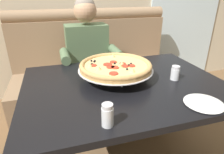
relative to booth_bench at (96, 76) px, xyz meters
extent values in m
cube|color=#937556|center=(0.00, -0.13, -0.17)|extent=(1.81, 0.60, 0.46)
cube|color=#937556|center=(0.00, 0.26, 0.29)|extent=(1.81, 0.18, 0.65)
cylinder|color=#937556|center=(0.00, 0.26, 0.66)|extent=(1.81, 0.14, 0.14)
cube|color=black|center=(0.00, -0.95, 0.34)|extent=(1.32, 0.97, 0.04)
cylinder|color=black|center=(-0.59, -0.54, -0.04)|extent=(0.06, 0.06, 0.72)
cylinder|color=black|center=(0.59, -0.54, -0.04)|extent=(0.06, 0.06, 0.72)
cube|color=#2D3342|center=(-0.12, -0.38, 0.14)|extent=(0.34, 0.40, 0.15)
cylinder|color=#2D3342|center=(-0.22, -0.63, -0.17)|extent=(0.11, 0.11, 0.46)
cylinder|color=#2D3342|center=(-0.02, -0.63, -0.17)|extent=(0.11, 0.11, 0.46)
cube|color=#56704C|center=(-0.12, -0.16, 0.34)|extent=(0.40, 0.22, 0.56)
cylinder|color=#56704C|center=(-0.35, -0.38, 0.40)|extent=(0.08, 0.28, 0.08)
cylinder|color=#56704C|center=(0.11, -0.38, 0.40)|extent=(0.08, 0.28, 0.08)
sphere|color=tan|center=(-0.12, -0.18, 0.75)|extent=(0.21, 0.21, 0.21)
sphere|color=gray|center=(-0.12, -0.17, 0.78)|extent=(0.19, 0.19, 0.19)
cylinder|color=silver|center=(-0.04, -1.00, 0.39)|extent=(0.01, 0.01, 0.07)
cylinder|color=silver|center=(-0.16, -0.80, 0.39)|extent=(0.01, 0.01, 0.07)
cylinder|color=silver|center=(0.07, -0.80, 0.39)|extent=(0.01, 0.01, 0.07)
torus|color=silver|center=(-0.04, -0.87, 0.42)|extent=(0.28, 0.28, 0.01)
cylinder|color=silver|center=(-0.04, -0.87, 0.43)|extent=(0.51, 0.51, 0.00)
cylinder|color=tan|center=(-0.04, -0.87, 0.44)|extent=(0.49, 0.49, 0.02)
torus|color=tan|center=(-0.04, -0.87, 0.46)|extent=(0.49, 0.49, 0.03)
cylinder|color=#E5C17A|center=(-0.04, -0.87, 0.45)|extent=(0.43, 0.43, 0.01)
cylinder|color=red|center=(-0.10, -1.01, 0.46)|extent=(0.06, 0.06, 0.01)
cylinder|color=red|center=(-0.04, -0.82, 0.46)|extent=(0.05, 0.05, 0.01)
cylinder|color=red|center=(-0.09, -0.85, 0.46)|extent=(0.06, 0.06, 0.01)
cylinder|color=red|center=(-0.19, -0.84, 0.46)|extent=(0.05, 0.05, 0.01)
cylinder|color=red|center=(0.05, -0.92, 0.46)|extent=(0.05, 0.05, 0.01)
cylinder|color=red|center=(0.01, -0.91, 0.46)|extent=(0.05, 0.05, 0.01)
cylinder|color=red|center=(0.01, -0.87, 0.46)|extent=(0.05, 0.05, 0.01)
cylinder|color=red|center=(-0.06, -0.92, 0.46)|extent=(0.05, 0.05, 0.01)
cylinder|color=red|center=(-0.09, -0.91, 0.46)|extent=(0.05, 0.05, 0.01)
sphere|color=black|center=(0.00, -0.98, 0.47)|extent=(0.01, 0.01, 0.01)
sphere|color=black|center=(-0.16, -0.76, 0.47)|extent=(0.01, 0.01, 0.01)
sphere|color=black|center=(0.06, -0.89, 0.47)|extent=(0.01, 0.01, 0.01)
sphere|color=black|center=(-0.19, -0.82, 0.47)|extent=(0.01, 0.01, 0.01)
sphere|color=black|center=(0.04, -0.91, 0.47)|extent=(0.01, 0.01, 0.01)
sphere|color=black|center=(-0.04, -0.85, 0.47)|extent=(0.01, 0.01, 0.01)
sphere|color=black|center=(-0.17, -0.78, 0.47)|extent=(0.01, 0.01, 0.01)
sphere|color=black|center=(-0.18, -0.76, 0.47)|extent=(0.01, 0.01, 0.01)
cone|color=#CCC675|center=(0.00, -0.88, 0.47)|extent=(0.04, 0.04, 0.02)
cone|color=#CCC675|center=(-0.21, -0.85, 0.47)|extent=(0.04, 0.04, 0.02)
cone|color=#CCC675|center=(0.02, -1.02, 0.47)|extent=(0.04, 0.04, 0.02)
cone|color=#CCC675|center=(-0.17, -0.92, 0.47)|extent=(0.04, 0.04, 0.02)
cone|color=#CCC675|center=(-0.01, -0.71, 0.47)|extent=(0.04, 0.04, 0.02)
cone|color=#CCC675|center=(-0.03, -0.92, 0.47)|extent=(0.04, 0.04, 0.02)
cylinder|color=white|center=(-0.23, -1.35, 0.40)|extent=(0.06, 0.06, 0.09)
cylinder|color=#4C6633|center=(-0.23, -1.35, 0.38)|extent=(0.05, 0.05, 0.05)
cylinder|color=silver|center=(-0.23, -1.35, 0.46)|extent=(0.05, 0.05, 0.02)
cylinder|color=white|center=(0.35, -1.00, 0.40)|extent=(0.06, 0.06, 0.08)
cylinder|color=#A82D19|center=(0.35, -1.00, 0.38)|extent=(0.05, 0.05, 0.04)
cylinder|color=silver|center=(0.35, -1.00, 0.45)|extent=(0.05, 0.05, 0.02)
cylinder|color=white|center=(0.32, -1.32, 0.36)|extent=(0.15, 0.15, 0.01)
cone|color=white|center=(0.32, -1.32, 0.37)|extent=(0.21, 0.21, 0.01)
camera|label=1|loc=(-0.42, -2.05, 0.92)|focal=31.37mm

